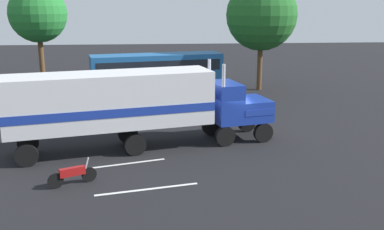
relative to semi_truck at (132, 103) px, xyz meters
The scene contains 10 objects.
ground_plane 5.96m from the semi_truck, 11.51° to the left, with size 120.00×120.00×0.00m, color black.
lane_stripe_near 3.53m from the semi_truck, 102.23° to the right, with size 4.40×0.16×0.01m, color silver.
lane_stripe_mid 6.11m from the semi_truck, 81.87° to the right, with size 4.40×0.16×0.01m, color silver.
semi_truck is the anchor object (origin of this frame).
person_bystander 3.39m from the semi_truck, 98.26° to the left, with size 0.42×0.48×1.63m.
parked_bus 14.68m from the semi_truck, 84.42° to the left, with size 11.29×4.73×3.40m.
parked_car 11.77m from the semi_truck, 134.57° to the left, with size 4.71×2.86×1.57m.
motorcycle 5.70m from the semi_truck, 116.80° to the right, with size 1.95×1.00×1.12m.
tree_left 18.66m from the semi_truck, 117.51° to the left, with size 4.81×4.81×9.10m.
tree_center 19.30m from the semi_truck, 56.23° to the left, with size 6.12×6.12×9.62m.
Camera 1 is at (-4.11, -24.18, 7.68)m, focal length 41.91 mm.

